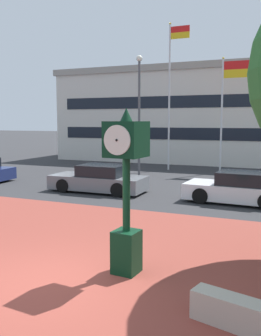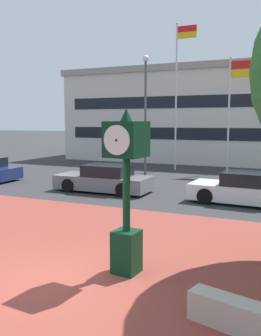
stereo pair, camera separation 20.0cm
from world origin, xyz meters
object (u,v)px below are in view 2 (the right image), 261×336
Objects in this scene: civic_building at (205,116)px; car_street_mid at (243,189)px; flagpole_primary at (178,88)px; street_lamp_post at (145,104)px; car_street_far at (104,180)px; flagpole_secondary at (233,103)px; street_clock at (126,181)px.

car_street_mid is at bearing -72.37° from civic_building.
street_lamp_post is (-0.81, -3.68, -1.18)m from flagpole_primary.
car_street_mid is 0.92× the size of car_street_far.
flagpole_secondary is 1.03× the size of street_lamp_post.
street_clock reaches higher than car_street_far.
flagpole_primary reaches higher than flagpole_secondary.
street_lamp_post is at bearing -91.47° from civic_building.
flagpole_secondary reaches higher than car_street_far.
flagpole_secondary reaches higher than car_street_mid.
civic_building is at bearing -1.31° from car_street_far.
civic_building reaches higher than street_lamp_post.
car_street_mid is at bearing -77.69° from flagpole_secondary.
street_clock is at bearing -149.25° from car_street_far.
car_street_mid is at bearing -90.17° from car_street_far.
car_street_mid is 9.04m from street_lamp_post.
civic_building is at bearing 92.58° from flagpole_primary.
car_street_far is at bearing -89.50° from street_lamp_post.
civic_building is (-4.67, 27.22, 1.78)m from street_clock.
car_street_far is 6.43m from street_lamp_post.
civic_building is 3.05× the size of street_lamp_post.
flagpole_primary is (-5.57, 8.89, 4.91)m from car_street_mid.
street_clock is 0.51× the size of street_lamp_post.
flagpole_primary is 3.94m from street_lamp_post.
car_street_far is (-6.33, -0.02, 0.00)m from car_street_mid.
flagpole_primary reaches higher than civic_building.
car_street_far is 0.64× the size of street_lamp_post.
car_street_mid is 9.89m from flagpole_secondary.
flagpole_secondary is at bearing 39.67° from street_lamp_post.
flagpole_secondary is at bearing 0.00° from flagpole_primary.
civic_building reaches higher than flagpole_secondary.
civic_building is at bearing 20.98° from car_street_mid.
car_street_far is at bearing -116.19° from flagpole_secondary.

